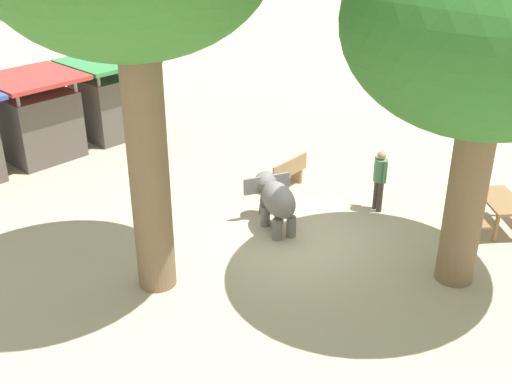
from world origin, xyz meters
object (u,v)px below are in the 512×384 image
at_px(wooden_bench, 287,173).
at_px(market_stall_red, 39,121).
at_px(person_handler, 380,176).
at_px(feed_bucket, 281,200).
at_px(market_stall_green, 111,101).
at_px(elephant, 275,198).
at_px(picnic_table_near, 500,206).
at_px(shade_tree_secondary, 495,23).

bearing_deg(wooden_bench, market_stall_red, 113.94).
xyz_separation_m(person_handler, feed_bucket, (-1.49, 1.95, -0.79)).
xyz_separation_m(market_stall_red, feed_bucket, (2.49, -7.42, -0.98)).
height_order(person_handler, market_stall_green, market_stall_green).
bearing_deg(market_stall_red, market_stall_green, 0.00).
relative_size(elephant, feed_bucket, 4.82).
distance_m(elephant, market_stall_green, 8.16).
bearing_deg(wooden_bench, feed_bucket, -149.62).
bearing_deg(picnic_table_near, elephant, -94.75).
relative_size(market_stall_red, feed_bucket, 7.00).
xyz_separation_m(picnic_table_near, market_stall_green, (-2.54, 12.02, 0.55)).
xyz_separation_m(elephant, wooden_bench, (1.84, 1.21, -0.31)).
height_order(person_handler, market_stall_red, market_stall_red).
bearing_deg(market_stall_red, elephant, -79.36).
xyz_separation_m(market_stall_green, feed_bucket, (-0.11, -7.42, -0.98)).
height_order(elephant, person_handler, person_handler).
bearing_deg(feed_bucket, shade_tree_secondary, -90.41).
xyz_separation_m(picnic_table_near, market_stall_red, (-5.14, 12.02, 0.55)).
relative_size(elephant, market_stall_green, 0.69).
distance_m(market_stall_red, market_stall_green, 2.60).
height_order(picnic_table_near, market_stall_red, market_stall_red).
xyz_separation_m(picnic_table_near, feed_bucket, (-2.65, 4.59, -0.43)).
xyz_separation_m(person_handler, picnic_table_near, (1.17, -2.64, -0.36)).
bearing_deg(shade_tree_secondary, picnic_table_near, 5.30).
distance_m(elephant, feed_bucket, 1.32).
xyz_separation_m(person_handler, wooden_bench, (-0.62, 2.51, -0.48)).
bearing_deg(picnic_table_near, person_handler, -113.50).
height_order(shade_tree_secondary, wooden_bench, shade_tree_secondary).
xyz_separation_m(elephant, person_handler, (2.46, -1.30, 0.16)).
relative_size(person_handler, market_stall_red, 0.64).
distance_m(market_stall_red, feed_bucket, 7.89).
xyz_separation_m(wooden_bench, picnic_table_near, (1.79, -5.15, 0.12)).
distance_m(picnic_table_near, market_stall_green, 12.30).
bearing_deg(wooden_bench, shade_tree_secondary, -101.58).
distance_m(person_handler, market_stall_red, 10.19).
bearing_deg(wooden_bench, person_handler, -78.22).
bearing_deg(feed_bucket, picnic_table_near, -59.98).
distance_m(shade_tree_secondary, market_stall_green, 12.95).
relative_size(shade_tree_secondary, picnic_table_near, 3.51).
relative_size(picnic_table_near, market_stall_green, 0.84).
distance_m(picnic_table_near, feed_bucket, 5.32).
bearing_deg(person_handler, picnic_table_near, 137.97).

